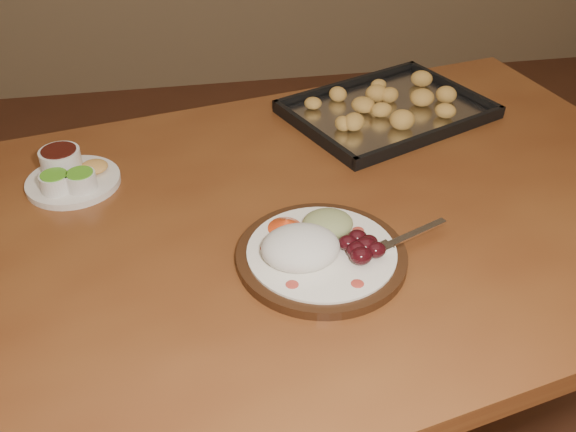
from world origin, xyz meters
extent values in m
plane|color=brown|center=(0.00, 0.00, 0.00)|extent=(4.00, 4.00, 0.00)
cube|color=brown|center=(-0.05, -0.21, 0.73)|extent=(1.65, 1.18, 0.04)
cylinder|color=#442D14|center=(0.54, 0.30, 0.35)|extent=(0.07, 0.07, 0.71)
cylinder|color=#311B0D|center=(-0.02, -0.34, 0.76)|extent=(0.26, 0.26, 0.02)
cylinder|color=white|center=(-0.02, -0.34, 0.77)|extent=(0.23, 0.23, 0.01)
ellipsoid|color=#BF3A2E|center=(-0.07, -0.40, 0.77)|extent=(0.02, 0.02, 0.00)
ellipsoid|color=#BF3A2E|center=(0.02, -0.42, 0.77)|extent=(0.02, 0.02, 0.00)
ellipsoid|color=#BF3A2E|center=(0.05, -0.30, 0.77)|extent=(0.02, 0.02, 0.00)
ellipsoid|color=#BF3A2E|center=(-0.10, -0.32, 0.77)|extent=(0.02, 0.02, 0.00)
ellipsoid|color=white|center=(-0.05, -0.34, 0.78)|extent=(0.12, 0.10, 0.05)
ellipsoid|color=#450914|center=(0.03, -0.36, 0.78)|extent=(0.03, 0.03, 0.03)
ellipsoid|color=#450914|center=(0.05, -0.35, 0.78)|extent=(0.03, 0.03, 0.03)
ellipsoid|color=#450914|center=(0.04, -0.33, 0.78)|extent=(0.03, 0.03, 0.03)
ellipsoid|color=#450914|center=(0.06, -0.36, 0.78)|extent=(0.03, 0.03, 0.03)
ellipsoid|color=#450914|center=(0.02, -0.34, 0.78)|extent=(0.03, 0.03, 0.03)
ellipsoid|color=#450914|center=(0.05, -0.35, 0.78)|extent=(0.03, 0.03, 0.03)
ellipsoid|color=#450914|center=(0.04, -0.37, 0.78)|extent=(0.03, 0.03, 0.03)
ellipsoid|color=tan|center=(0.01, -0.28, 0.78)|extent=(0.08, 0.07, 0.03)
cone|color=#E54014|center=(-0.06, -0.27, 0.78)|extent=(0.08, 0.08, 0.03)
cube|color=white|center=(0.14, -0.32, 0.77)|extent=(0.12, 0.06, 0.00)
cube|color=white|center=(0.08, -0.35, 0.77)|extent=(0.04, 0.03, 0.00)
cylinder|color=white|center=(0.06, -0.37, 0.77)|extent=(0.03, 0.01, 0.00)
cylinder|color=white|center=(0.06, -0.36, 0.77)|extent=(0.03, 0.01, 0.00)
cylinder|color=white|center=(0.05, -0.36, 0.77)|extent=(0.03, 0.01, 0.00)
cylinder|color=white|center=(0.05, -0.35, 0.77)|extent=(0.03, 0.01, 0.00)
cylinder|color=silver|center=(-0.41, -0.05, 0.76)|extent=(0.17, 0.17, 0.01)
cylinder|color=silver|center=(-0.44, -0.08, 0.78)|extent=(0.05, 0.05, 0.03)
cylinder|color=#50A721|center=(-0.44, -0.08, 0.79)|extent=(0.05, 0.05, 0.00)
cylinder|color=silver|center=(-0.39, -0.09, 0.78)|extent=(0.05, 0.05, 0.03)
cylinder|color=#50A721|center=(-0.39, -0.09, 0.79)|extent=(0.05, 0.05, 0.00)
cylinder|color=silver|center=(-0.43, -0.02, 0.78)|extent=(0.07, 0.07, 0.04)
cylinder|color=#340D09|center=(-0.43, -0.02, 0.80)|extent=(0.06, 0.06, 0.00)
ellipsoid|color=#EEB454|center=(-0.38, -0.03, 0.77)|extent=(0.05, 0.05, 0.02)
cube|color=black|center=(0.23, 0.12, 0.75)|extent=(0.48, 0.43, 0.01)
cube|color=black|center=(0.17, 0.25, 0.77)|extent=(0.37, 0.16, 0.02)
cube|color=black|center=(0.28, -0.02, 0.77)|extent=(0.37, 0.16, 0.02)
cube|color=black|center=(0.41, 0.19, 0.77)|extent=(0.12, 0.27, 0.02)
cube|color=black|center=(0.05, 0.04, 0.77)|extent=(0.12, 0.27, 0.02)
cube|color=silver|center=(0.23, 0.12, 0.76)|extent=(0.45, 0.39, 0.00)
ellipsoid|color=gold|center=(0.27, 0.14, 0.78)|extent=(0.04, 0.04, 0.03)
ellipsoid|color=gold|center=(0.31, 0.18, 0.78)|extent=(0.06, 0.06, 0.03)
ellipsoid|color=gold|center=(0.24, 0.20, 0.78)|extent=(0.06, 0.06, 0.03)
ellipsoid|color=gold|center=(0.24, 0.17, 0.78)|extent=(0.05, 0.05, 0.03)
ellipsoid|color=gold|center=(0.18, 0.18, 0.78)|extent=(0.05, 0.05, 0.03)
ellipsoid|color=gold|center=(0.19, 0.13, 0.78)|extent=(0.06, 0.06, 0.03)
ellipsoid|color=gold|center=(0.13, 0.10, 0.78)|extent=(0.06, 0.06, 0.03)
ellipsoid|color=gold|center=(0.17, 0.09, 0.78)|extent=(0.04, 0.04, 0.03)
ellipsoid|color=gold|center=(0.13, 0.05, 0.78)|extent=(0.06, 0.06, 0.03)
ellipsoid|color=gold|center=(0.20, 0.04, 0.78)|extent=(0.06, 0.06, 0.03)
ellipsoid|color=gold|center=(0.23, 0.08, 0.78)|extent=(0.05, 0.05, 0.03)
ellipsoid|color=gold|center=(0.27, 0.07, 0.78)|extent=(0.05, 0.05, 0.03)
ellipsoid|color=gold|center=(0.29, 0.07, 0.78)|extent=(0.06, 0.06, 0.03)
ellipsoid|color=gold|center=(0.34, 0.14, 0.78)|extent=(0.06, 0.06, 0.03)
camera|label=1|loc=(-0.20, -1.08, 1.39)|focal=40.00mm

